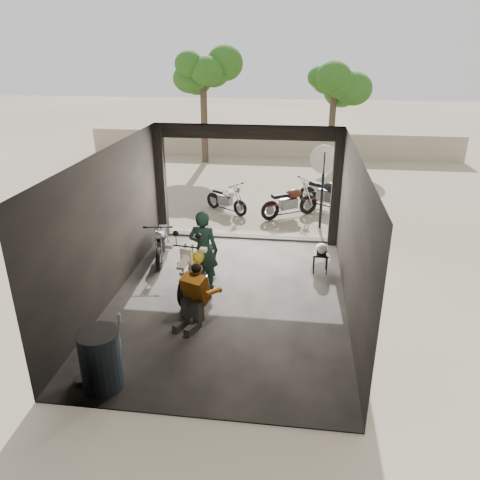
% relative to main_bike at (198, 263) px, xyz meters
% --- Properties ---
extents(ground, '(80.00, 80.00, 0.00)m').
position_rel_main_bike_xyz_m(ground, '(0.74, -0.38, -0.67)').
color(ground, '#7A6D56').
rests_on(ground, ground).
extents(garage, '(7.00, 7.13, 3.20)m').
position_rel_main_bike_xyz_m(garage, '(0.74, 0.16, 0.61)').
color(garage, '#2D2B28').
rests_on(garage, ground).
extents(boundary_wall, '(18.00, 0.30, 1.20)m').
position_rel_main_bike_xyz_m(boundary_wall, '(0.74, 13.62, -0.07)').
color(boundary_wall, gray).
rests_on(boundary_wall, ground).
extents(tree_left, '(2.20, 2.20, 5.60)m').
position_rel_main_bike_xyz_m(tree_left, '(-2.26, 12.12, 3.32)').
color(tree_left, '#382B1E').
rests_on(tree_left, ground).
extents(tree_right, '(2.20, 2.20, 5.00)m').
position_rel_main_bike_xyz_m(tree_right, '(3.54, 13.62, 2.89)').
color(tree_right, '#382B1E').
rests_on(tree_right, ground).
extents(main_bike, '(1.09, 2.09, 1.33)m').
position_rel_main_bike_xyz_m(main_bike, '(0.00, 0.00, 0.00)').
color(main_bike, white).
rests_on(main_bike, ground).
extents(left_bike, '(0.91, 1.67, 1.07)m').
position_rel_main_bike_xyz_m(left_bike, '(-1.26, 1.48, -0.13)').
color(left_bike, black).
rests_on(left_bike, ground).
extents(outside_bike_a, '(1.60, 1.36, 1.02)m').
position_rel_main_bike_xyz_m(outside_bike_a, '(-0.19, 5.28, -0.15)').
color(outside_bike_a, black).
rests_on(outside_bike_a, ground).
extents(outside_bike_b, '(1.89, 1.58, 1.20)m').
position_rel_main_bike_xyz_m(outside_bike_b, '(1.88, 5.07, -0.06)').
color(outside_bike_b, '#461B10').
rests_on(outside_bike_b, ground).
extents(outside_bike_c, '(2.03, 1.69, 1.29)m').
position_rel_main_bike_xyz_m(outside_bike_c, '(3.10, 5.90, -0.02)').
color(outside_bike_c, black).
rests_on(outside_bike_c, ground).
extents(rider, '(0.72, 0.52, 1.84)m').
position_rel_main_bike_xyz_m(rider, '(0.11, 0.13, 0.25)').
color(rider, black).
rests_on(rider, ground).
extents(mechanic, '(0.90, 1.02, 1.23)m').
position_rel_main_bike_xyz_m(mechanic, '(0.20, -1.46, -0.05)').
color(mechanic, '#C8721A').
rests_on(mechanic, ground).
extents(stool, '(0.37, 0.37, 0.51)m').
position_rel_main_bike_xyz_m(stool, '(2.74, 1.22, -0.23)').
color(stool, black).
rests_on(stool, ground).
extents(helmet, '(0.34, 0.35, 0.27)m').
position_rel_main_bike_xyz_m(helmet, '(2.74, 1.18, -0.02)').
color(helmet, white).
rests_on(helmet, stool).
extents(oil_drum, '(0.67, 0.67, 1.02)m').
position_rel_main_bike_xyz_m(oil_drum, '(-0.84, -3.38, -0.16)').
color(oil_drum, '#41576E').
rests_on(oil_drum, ground).
extents(sign_post, '(0.84, 0.08, 2.51)m').
position_rel_main_bike_xyz_m(sign_post, '(2.82, 4.24, 1.04)').
color(sign_post, black).
rests_on(sign_post, ground).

